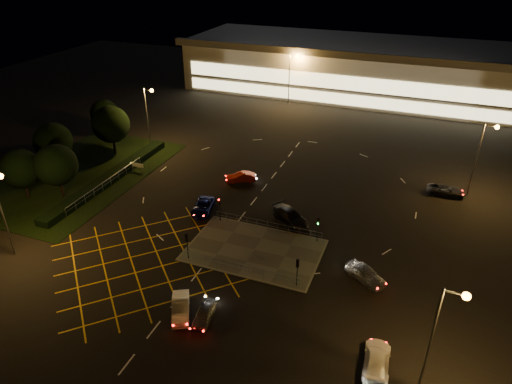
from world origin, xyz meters
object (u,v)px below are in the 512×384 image
(car_near_silver, at_px, (204,313))
(car_approach_white, at_px, (377,360))
(signal_nw, at_px, (220,205))
(car_circ_red, at_px, (241,177))
(car_left_blue, at_px, (203,207))
(car_far_dkgrey, at_px, (290,216))
(signal_sw, at_px, (187,241))
(car_right_silver, at_px, (366,274))
(car_queue_white, at_px, (181,308))
(signal_ne, at_px, (318,225))
(signal_se, at_px, (297,267))
(car_east_grey, at_px, (446,190))

(car_near_silver, bearing_deg, car_approach_white, -7.69)
(signal_nw, xyz_separation_m, car_circ_red, (-1.69, 10.48, -1.68))
(car_left_blue, xyz_separation_m, car_far_dkgrey, (10.88, 1.69, 0.12))
(signal_sw, xyz_separation_m, car_approach_white, (20.70, -7.00, -1.64))
(car_near_silver, distance_m, car_right_silver, 16.42)
(car_queue_white, bearing_deg, signal_nw, 73.96)
(car_right_silver, relative_size, car_circ_red, 1.09)
(signal_ne, distance_m, car_near_silver, 16.57)
(signal_se, bearing_deg, signal_ne, -90.00)
(signal_nw, xyz_separation_m, car_queue_white, (3.27, -15.40, -1.66))
(car_far_dkgrey, bearing_deg, car_near_silver, -152.17)
(signal_se, bearing_deg, car_approach_white, 141.16)
(car_left_blue, distance_m, car_circ_red, 9.25)
(car_circ_red, xyz_separation_m, car_approach_white, (22.38, -25.47, 0.04))
(signal_nw, relative_size, car_right_silver, 0.70)
(car_approach_white, bearing_deg, car_east_grey, -101.82)
(signal_se, distance_m, car_queue_white, 11.57)
(car_queue_white, bearing_deg, car_circ_red, 72.80)
(signal_nw, xyz_separation_m, car_near_silver, (5.57, -15.17, -1.75))
(car_circ_red, bearing_deg, signal_se, 7.92)
(car_left_blue, xyz_separation_m, car_approach_white, (23.68, -16.31, 0.05))
(signal_nw, height_order, car_left_blue, signal_nw)
(signal_nw, distance_m, car_queue_white, 15.83)
(signal_sw, height_order, car_east_grey, signal_sw)
(car_left_blue, bearing_deg, signal_nw, -36.72)
(signal_se, relative_size, signal_ne, 1.00)
(car_queue_white, height_order, car_right_silver, car_right_silver)
(signal_sw, bearing_deg, signal_se, -180.00)
(car_circ_red, bearing_deg, signal_sw, -23.40)
(signal_se, relative_size, car_far_dkgrey, 0.58)
(signal_sw, height_order, car_far_dkgrey, signal_sw)
(car_circ_red, bearing_deg, car_left_blue, -36.65)
(car_near_silver, relative_size, car_queue_white, 0.85)
(car_far_dkgrey, xyz_separation_m, car_east_grey, (17.32, 13.77, -0.12))
(car_circ_red, bearing_deg, signal_nw, -19.48)
(signal_nw, bearing_deg, car_queue_white, -77.99)
(car_circ_red, bearing_deg, car_east_grey, 74.55)
(signal_ne, bearing_deg, car_approach_white, -59.88)
(signal_se, bearing_deg, car_near_silver, 48.16)
(car_right_silver, bearing_deg, car_left_blue, 108.24)
(car_queue_white, xyz_separation_m, car_circ_red, (-4.96, 25.88, -0.03))
(signal_ne, relative_size, car_circ_red, 0.76)
(car_far_dkgrey, relative_size, car_approach_white, 1.09)
(signal_sw, xyz_separation_m, car_circ_red, (-1.69, 18.47, -1.68))
(car_queue_white, relative_size, car_right_silver, 0.96)
(car_queue_white, bearing_deg, car_left_blue, 82.46)
(car_queue_white, relative_size, car_approach_white, 0.86)
(signal_sw, distance_m, car_far_dkgrey, 13.63)
(signal_sw, relative_size, car_circ_red, 0.76)
(car_queue_white, bearing_deg, signal_sw, 85.79)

